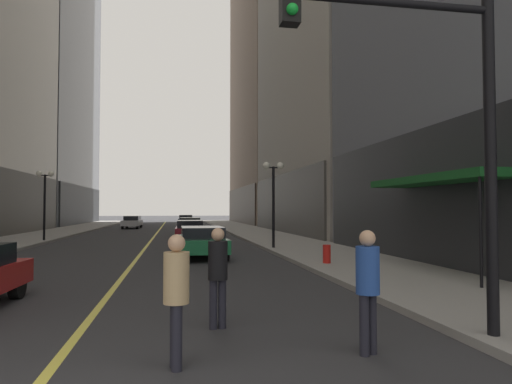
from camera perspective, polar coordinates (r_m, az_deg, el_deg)
The scene contains 17 objects.
ground_plane at distance 38.36m, azimuth -12.32°, elevation -5.16°, with size 200.00×200.00×0.00m, color #2D2D30.
sidewalk_left at distance 39.57m, azimuth -24.39°, elevation -4.81°, with size 4.50×78.00×0.15m, color gray.
sidewalk_right at distance 38.90m, azimuth -0.04°, elevation -5.05°, with size 4.50×78.00×0.15m, color gray.
lane_centre_stripe at distance 38.36m, azimuth -12.32°, elevation -5.15°, with size 0.16×70.00×0.01m, color #E5D64C.
storefront_awning_right at distance 15.54m, azimuth 21.55°, elevation 1.39°, with size 1.60×6.38×3.12m.
car_green at distance 19.81m, azimuth -6.73°, elevation -6.02°, with size 2.00×4.63×1.32m.
car_maroon at distance 30.66m, azimuth -8.23°, elevation -4.62°, with size 1.93×4.64×1.32m.
car_yellow at distance 39.95m, azimuth -8.22°, elevation -4.03°, with size 1.91×4.28×1.32m.
car_silver at distance 50.49m, azimuth -15.11°, elevation -3.56°, with size 1.88×4.86×1.32m.
car_navy at distance 57.38m, azimuth -8.69°, elevation -3.43°, with size 1.95×4.54×1.32m.
pedestrian_in_black_coat at distance 8.15m, azimuth -4.76°, elevation -9.57°, with size 0.39×0.39×1.75m.
pedestrian_in_blue_hoodie at distance 6.90m, azimuth 13.70°, elevation -10.74°, with size 0.45×0.45×1.78m.
pedestrian_in_tan_trench at distance 6.23m, azimuth -9.86°, elevation -11.89°, with size 0.38×0.38×1.75m.
traffic_light_near_right at distance 7.57m, azimuth 20.54°, elevation 10.68°, with size 3.43×0.35×5.65m.
street_lamp_left_far at distance 31.21m, azimuth -24.74°, elevation 0.25°, with size 1.06×0.36×4.43m.
street_lamp_right_mid at distance 23.01m, azimuth 2.17°, elevation 0.83°, with size 1.06×0.36×4.43m.
fire_hydrant_right at distance 16.69m, azimuth 8.78°, elevation -7.86°, with size 0.28×0.28×0.80m, color red.
Camera 1 is at (1.59, -3.27, 2.09)m, focal length 32.23 mm.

